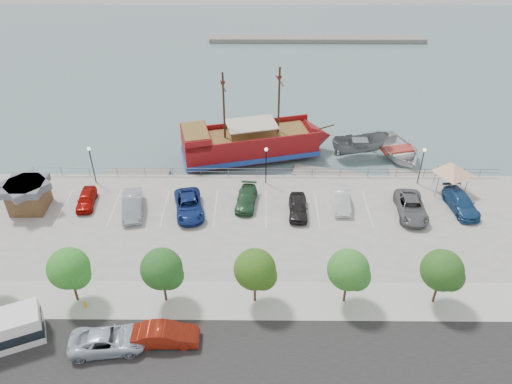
{
  "coord_description": "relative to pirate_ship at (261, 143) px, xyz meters",
  "views": [
    {
      "loc": [
        -0.71,
        -37.11,
        29.7
      ],
      "look_at": [
        -1.0,
        2.0,
        2.0
      ],
      "focal_mm": 35.0,
      "sensor_mm": 36.0,
      "label": 1
    }
  ],
  "objects": [
    {
      "name": "street_van",
      "position": [
        -10.83,
        -27.92,
        -0.15
      ],
      "size": [
        5.68,
        3.14,
        1.51
      ],
      "primitive_type": "imported",
      "rotation": [
        0.0,
        0.0,
        1.69
      ],
      "color": "silver",
      "rests_on": "street"
    },
    {
      "name": "parked_car_c",
      "position": [
        -6.97,
        -12.01,
        -0.13
      ],
      "size": [
        3.66,
        5.98,
        1.55
      ],
      "primitive_type": "imported",
      "rotation": [
        0.0,
        0.0,
        0.21
      ],
      "color": "navy",
      "rests_on": "land_slab"
    },
    {
      "name": "parked_car_e",
      "position": [
        3.58,
        -12.13,
        -0.16
      ],
      "size": [
        1.9,
        4.44,
        1.5
      ],
      "primitive_type": "imported",
      "rotation": [
        0.0,
        0.0,
        -0.03
      ],
      "color": "black",
      "rests_on": "land_slab"
    },
    {
      "name": "parked_car_g",
      "position": [
        14.49,
        -12.12,
        -0.13
      ],
      "size": [
        2.85,
        5.7,
        1.55
      ],
      "primitive_type": "imported",
      "rotation": [
        0.0,
        0.0,
        -0.05
      ],
      "color": "slate",
      "rests_on": "land_slab"
    },
    {
      "name": "street_sedan",
      "position": [
        -6.82,
        -27.43,
        -0.12
      ],
      "size": [
        4.82,
        1.77,
        1.58
      ],
      "primitive_type": "imported",
      "rotation": [
        0.0,
        0.0,
        1.59
      ],
      "color": "maroon",
      "rests_on": "street"
    },
    {
      "name": "tree_e",
      "position": [
        6.67,
        -23.49,
        2.39
      ],
      "size": [
        3.3,
        3.2,
        5.0
      ],
      "color": "#473321",
      "rests_on": "sidewalk"
    },
    {
      "name": "tree_b",
      "position": [
        -14.33,
        -23.49,
        2.39
      ],
      "size": [
        3.3,
        3.2,
        5.0
      ],
      "color": "#473321",
      "rests_on": "sidewalk"
    },
    {
      "name": "lamp_post_right",
      "position": [
        16.52,
        -6.92,
        2.03
      ],
      "size": [
        0.36,
        0.36,
        4.28
      ],
      "color": "black",
      "rests_on": "land_slab"
    },
    {
      "name": "parked_car_b",
      "position": [
        -12.46,
        -12.01,
        -0.08
      ],
      "size": [
        2.62,
        5.27,
        1.66
      ],
      "primitive_type": "imported",
      "rotation": [
        0.0,
        0.0,
        0.18
      ],
      "color": "#969EA7",
      "rests_on": "land_slab"
    },
    {
      "name": "lamp_post_left",
      "position": [
        -17.48,
        -6.92,
        2.03
      ],
      "size": [
        0.36,
        0.36,
        4.28
      ],
      "color": "black",
      "rests_on": "land_slab"
    },
    {
      "name": "speedboat",
      "position": [
        16.11,
        0.05,
        -1.09
      ],
      "size": [
        7.29,
        8.93,
        1.62
      ],
      "primitive_type": "imported",
      "rotation": [
        0.0,
        0.0,
        0.24
      ],
      "color": "silver",
      "rests_on": "ground"
    },
    {
      "name": "pirate_ship",
      "position": [
        0.0,
        0.0,
        0.0
      ],
      "size": [
        18.38,
        8.99,
        11.38
      ],
      "rotation": [
        0.0,
        0.0,
        0.25
      ],
      "color": "maroon",
      "rests_on": "ground"
    },
    {
      "name": "ground",
      "position": [
        0.52,
        -13.42,
        -1.91
      ],
      "size": [
        160.0,
        160.0,
        0.0
      ],
      "primitive_type": "plane",
      "color": "slate"
    },
    {
      "name": "parked_car_f",
      "position": [
        7.88,
        -10.85,
        -0.16
      ],
      "size": [
        1.62,
        4.53,
        1.49
      ],
      "primitive_type": "imported",
      "rotation": [
        0.0,
        0.0,
        -0.01
      ],
      "color": "white",
      "rests_on": "land_slab"
    },
    {
      "name": "canopy_tent",
      "position": [
        19.31,
        -8.28,
        2.22
      ],
      "size": [
        5.24,
        5.24,
        3.6
      ],
      "rotation": [
        0.0,
        0.0,
        -0.25
      ],
      "color": "slate",
      "rests_on": "land_slab"
    },
    {
      "name": "parked_car_h",
      "position": [
        19.54,
        -11.35,
        -0.15
      ],
      "size": [
        2.82,
        5.47,
        1.52
      ],
      "primitive_type": "imported",
      "rotation": [
        0.0,
        0.0,
        0.14
      ],
      "color": "navy",
      "rests_on": "land_slab"
    },
    {
      "name": "shed",
      "position": [
        -22.58,
        -11.46,
        0.68
      ],
      "size": [
        3.67,
        3.67,
        2.98
      ],
      "rotation": [
        0.0,
        0.0,
        0.01
      ],
      "color": "brown",
      "rests_on": "land_slab"
    },
    {
      "name": "street",
      "position": [
        0.52,
        -29.42,
        -0.9
      ],
      "size": [
        100.0,
        8.0,
        0.04
      ],
      "primitive_type": "cube",
      "color": "black",
      "rests_on": "land_slab"
    },
    {
      "name": "parked_car_d",
      "position": [
        -1.43,
        -10.71,
        -0.24
      ],
      "size": [
        2.36,
        4.77,
        1.33
      ],
      "primitive_type": "imported",
      "rotation": [
        0.0,
        0.0,
        -0.11
      ],
      "color": "#254F2E",
      "rests_on": "land_slab"
    },
    {
      "name": "fire_hydrant",
      "position": [
        -13.61,
        -24.22,
        -0.53
      ],
      "size": [
        0.24,
        0.24,
        0.69
      ],
      "rotation": [
        0.0,
        0.0,
        0.44
      ],
      "color": "gold",
      "rests_on": "sidewalk"
    },
    {
      "name": "tree_d",
      "position": [
        -0.33,
        -23.49,
        2.39
      ],
      "size": [
        3.3,
        3.2,
        5.0
      ],
      "color": "#473321",
      "rests_on": "sidewalk"
    },
    {
      "name": "seawall_railing",
      "position": [
        0.52,
        -5.62,
        -0.38
      ],
      "size": [
        50.0,
        0.06,
        1.0
      ],
      "color": "slate",
      "rests_on": "land_slab"
    },
    {
      "name": "sidewalk",
      "position": [
        0.52,
        -23.42,
        -0.89
      ],
      "size": [
        100.0,
        4.0,
        0.05
      ],
      "primitive_type": "cube",
      "color": "beige",
      "rests_on": "land_slab"
    },
    {
      "name": "parked_car_a",
      "position": [
        -17.26,
        -10.89,
        -0.22
      ],
      "size": [
        1.96,
        4.13,
        1.36
      ],
      "primitive_type": "imported",
      "rotation": [
        0.0,
        0.0,
        0.09
      ],
      "color": "#A10A04",
      "rests_on": "land_slab"
    },
    {
      "name": "lamp_post_mid",
      "position": [
        0.52,
        -6.92,
        2.03
      ],
      "size": [
        0.36,
        0.36,
        4.28
      ],
      "color": "black",
      "rests_on": "land_slab"
    },
    {
      "name": "dock_east",
      "position": [
        17.71,
        -4.22,
        -1.71
      ],
      "size": [
        7.05,
        2.78,
        0.39
      ],
      "primitive_type": "cube",
      "rotation": [
        0.0,
        0.0,
        -0.12
      ],
      "color": "gray",
      "rests_on": "ground"
    },
    {
      "name": "dock_west",
      "position": [
        -13.65,
        -4.22,
        -1.71
      ],
      "size": [
        6.93,
        2.06,
        0.39
      ],
      "primitive_type": "cube",
      "rotation": [
        0.0,
        0.0,
        -0.01
      ],
      "color": "gray",
      "rests_on": "ground"
    },
    {
      "name": "dock_mid",
      "position": [
        7.51,
        -4.22,
        -1.68
      ],
      "size": [
        8.12,
        4.02,
        0.45
      ],
      "primitive_type": "cube",
      "rotation": [
        0.0,
        0.0,
        -0.24
      ],
      "color": "gray",
      "rests_on": "ground"
    },
    {
      "name": "tree_f",
      "position": [
        13.67,
        -23.49,
        2.39
      ],
      "size": [
        3.3,
        3.2,
        5.0
      ],
      "color": "#473321",
      "rests_on": "sidewalk"
    },
    {
      "name": "patrol_boat",
      "position": [
        11.52,
        0.2,
        -0.59
      ],
      "size": [
        7.09,
        3.54,
        2.62
      ],
      "primitive_type": "imported",
      "rotation": [
        0.0,
        0.0,
        1.72
      ],
      "color": "slate",
      "rests_on": "ground"
    },
    {
      "name": "far_shore",
      "position": [
        10.52,
        41.58,
        -1.51
      ],
      "size": [
        40.0,
        3.0,
        0.8
      ],
      "primitive_type": "cube",
      "color": "gray",
      "rests_on": "ground"
    },
    {
      "name": "tree_c",
      "position": [
        -7.33,
        -23.49,
        2.39
      ],
      "size": [
        3.3,
        3.2,
        5.0
      ],
      "color": "#473321",
      "rests_on": "sidewalk"
    }
  ]
}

